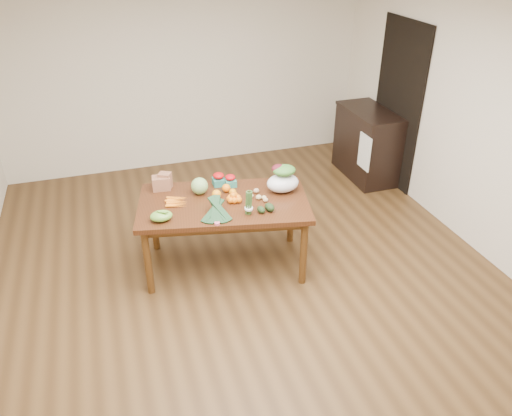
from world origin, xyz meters
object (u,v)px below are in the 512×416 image
object	(u,v)px
dining_table	(225,234)
mandarin_cluster	(233,197)
cabinet	(367,144)
cabbage	(200,186)
kale_bunch	(216,211)
asparagus_bundle	(249,203)
salad_bag	(283,180)
paper_bag	(161,182)

from	to	relation	value
dining_table	mandarin_cluster	distance (m)	0.44
cabinet	cabbage	size ratio (longest dim) A/B	6.06
cabinet	cabbage	distance (m)	2.85
kale_bunch	dining_table	bearing A→B (deg)	76.55
cabinet	asparagus_bundle	bearing A→B (deg)	-141.65
dining_table	asparagus_bundle	bearing A→B (deg)	-50.99
mandarin_cluster	kale_bunch	world-z (taller)	kale_bunch
cabbage	salad_bag	world-z (taller)	salad_bag
mandarin_cluster	asparagus_bundle	distance (m)	0.30
cabinet	paper_bag	world-z (taller)	cabinet
paper_bag	asparagus_bundle	size ratio (longest dim) A/B	0.94
asparagus_bundle	cabbage	bearing A→B (deg)	134.60
kale_bunch	salad_bag	world-z (taller)	salad_bag
paper_bag	asparagus_bundle	distance (m)	1.02
mandarin_cluster	asparagus_bundle	size ratio (longest dim) A/B	0.72
paper_bag	mandarin_cluster	size ratio (longest dim) A/B	1.31
cabinet	salad_bag	distance (m)	2.29
mandarin_cluster	kale_bunch	size ratio (longest dim) A/B	0.45
cabbage	kale_bunch	distance (m)	0.52
cabbage	salad_bag	xyz separation A→B (m)	(0.80, -0.20, 0.04)
cabbage	mandarin_cluster	size ratio (longest dim) A/B	0.94
paper_bag	mandarin_cluster	world-z (taller)	paper_bag
cabinet	mandarin_cluster	bearing A→B (deg)	-147.18
cabbage	dining_table	bearing A→B (deg)	-50.54
cabinet	kale_bunch	world-z (taller)	cabinet
paper_bag	mandarin_cluster	xyz separation A→B (m)	(0.62, -0.47, -0.03)
cabbage	kale_bunch	xyz separation A→B (m)	(0.04, -0.51, -0.00)
paper_bag	salad_bag	xyz separation A→B (m)	(1.14, -0.41, 0.04)
kale_bunch	salad_bag	xyz separation A→B (m)	(0.75, 0.31, 0.05)
cabinet	kale_bunch	xyz separation A→B (m)	(-2.51, -1.73, 0.36)
cabinet	mandarin_cluster	size ratio (longest dim) A/B	5.67
kale_bunch	salad_bag	bearing A→B (deg)	34.56
paper_bag	mandarin_cluster	bearing A→B (deg)	-37.15
cabbage	cabinet	bearing A→B (deg)	25.42
asparagus_bundle	salad_bag	xyz separation A→B (m)	(0.46, 0.33, 0.00)
kale_bunch	cabbage	bearing A→B (deg)	106.82
cabbage	kale_bunch	bearing A→B (deg)	-85.16
asparagus_bundle	dining_table	bearing A→B (deg)	129.01
dining_table	cabbage	bearing A→B (deg)	141.44
cabbage	mandarin_cluster	distance (m)	0.38
kale_bunch	asparagus_bundle	bearing A→B (deg)	8.09
asparagus_bundle	paper_bag	bearing A→B (deg)	144.69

